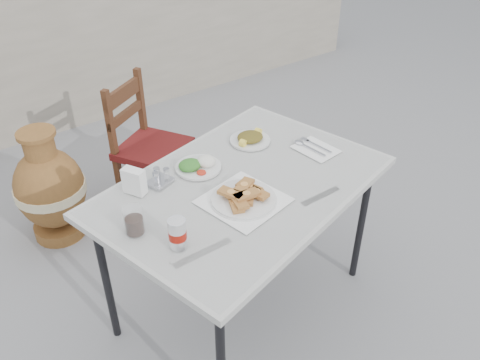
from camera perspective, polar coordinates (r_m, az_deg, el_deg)
ground at (r=2.96m, az=1.62°, el=-11.69°), size 80.00×80.00×0.00m
cafe_table at (r=2.37m, az=0.30°, el=-1.43°), size 1.50×1.20×0.81m
pide_plate at (r=2.21m, az=0.40°, el=-1.74°), size 0.38×0.38×0.07m
salad_rice_plate at (r=2.43m, az=-4.77°, el=1.70°), size 0.22×0.22×0.06m
salad_chopped_plate at (r=2.64m, az=1.14°, el=4.71°), size 0.21×0.21×0.05m
soda_can at (r=1.98m, az=-7.04°, el=-5.96°), size 0.07×0.07×0.13m
cola_glass at (r=2.08m, az=-11.80°, el=-4.65°), size 0.08×0.08×0.12m
napkin_holder at (r=2.29m, az=-11.79°, el=-0.13°), size 0.09×0.11×0.12m
condiment_caddy at (r=2.35m, az=-9.00°, el=0.20°), size 0.13×0.12×0.08m
cutlery_napkin at (r=2.62m, az=8.20°, el=3.62°), size 0.19×0.23×0.02m
chair at (r=3.32m, az=-10.32°, el=3.85°), size 0.55×0.55×0.90m
terracotta_urn at (r=3.29m, az=-20.52°, el=-0.95°), size 0.43×0.43×0.74m
back_wall at (r=4.56m, az=-18.18°, el=13.38°), size 6.00×0.25×1.20m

